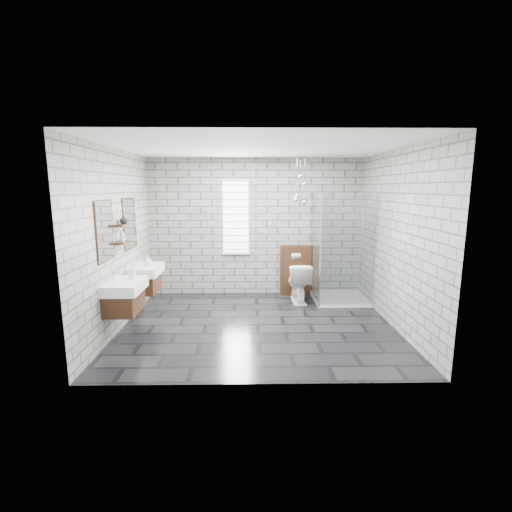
{
  "coord_description": "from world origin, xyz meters",
  "views": [
    {
      "loc": [
        -0.12,
        -5.55,
        2.12
      ],
      "look_at": [
        -0.02,
        0.35,
        1.04
      ],
      "focal_mm": 26.0,
      "sensor_mm": 36.0,
      "label": 1
    }
  ],
  "objects_px": {
    "cistern_panel": "(295,270)",
    "shower_enclosure": "(336,276)",
    "vanity_right": "(143,271)",
    "toilet": "(298,282)",
    "vanity_left": "(122,288)"
  },
  "relations": [
    {
      "from": "vanity_left",
      "to": "vanity_right",
      "type": "bearing_deg",
      "value": 90.0
    },
    {
      "from": "cistern_panel",
      "to": "shower_enclosure",
      "type": "xyz_separation_m",
      "value": [
        0.71,
        -0.52,
        0.0
      ]
    },
    {
      "from": "vanity_left",
      "to": "cistern_panel",
      "type": "xyz_separation_m",
      "value": [
        2.7,
        2.23,
        -0.26
      ]
    },
    {
      "from": "vanity_right",
      "to": "vanity_left",
      "type": "bearing_deg",
      "value": -90.0
    },
    {
      "from": "cistern_panel",
      "to": "toilet",
      "type": "relative_size",
      "value": 1.35
    },
    {
      "from": "cistern_panel",
      "to": "toilet",
      "type": "xyz_separation_m",
      "value": [
        -0.0,
        -0.47,
        -0.13
      ]
    },
    {
      "from": "vanity_right",
      "to": "cistern_panel",
      "type": "distance_m",
      "value": 2.95
    },
    {
      "from": "vanity_right",
      "to": "shower_enclosure",
      "type": "bearing_deg",
      "value": 10.9
    },
    {
      "from": "vanity_left",
      "to": "toilet",
      "type": "distance_m",
      "value": 3.24
    },
    {
      "from": "cistern_panel",
      "to": "toilet",
      "type": "distance_m",
      "value": 0.49
    },
    {
      "from": "cistern_panel",
      "to": "vanity_right",
      "type": "bearing_deg",
      "value": -156.49
    },
    {
      "from": "shower_enclosure",
      "to": "toilet",
      "type": "xyz_separation_m",
      "value": [
        -0.71,
        0.05,
        -0.13
      ]
    },
    {
      "from": "vanity_right",
      "to": "cistern_panel",
      "type": "height_order",
      "value": "vanity_right"
    },
    {
      "from": "vanity_right",
      "to": "toilet",
      "type": "xyz_separation_m",
      "value": [
        2.7,
        0.71,
        -0.39
      ]
    },
    {
      "from": "vanity_right",
      "to": "shower_enclosure",
      "type": "distance_m",
      "value": 3.48
    }
  ]
}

